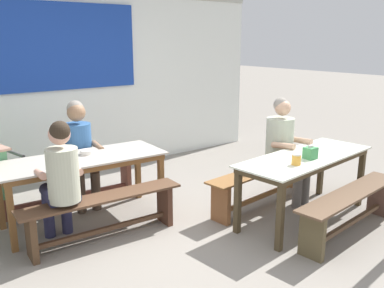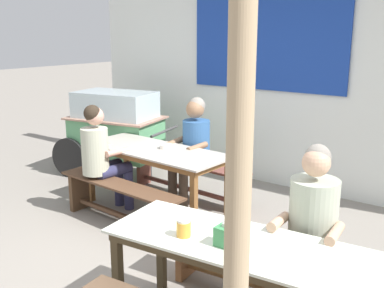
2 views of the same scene
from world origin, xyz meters
The scene contains 14 objects.
ground_plane centered at (0.00, 0.00, 0.00)m, with size 40.00×40.00×0.00m, color gray.
backdrop_wall centered at (-0.01, 2.77, 1.48)m, with size 6.33×0.23×2.81m.
dining_table_far centered at (-0.76, 1.05, 0.66)m, with size 1.82×0.80×0.74m.
dining_table_near centered at (1.23, -0.38, 0.66)m, with size 1.86×0.82×0.74m.
bench_far_back centered at (-0.73, 1.60, 0.31)m, with size 1.78×0.34×0.46m.
bench_far_front centered at (-0.79, 0.50, 0.31)m, with size 1.67×0.37×0.46m.
bench_near_back centered at (1.17, 0.17, 0.30)m, with size 1.80×0.47×0.46m.
bench_near_front centered at (1.28, -0.93, 0.31)m, with size 1.70×0.46×0.46m.
person_right_near_table centered at (1.46, 0.13, 0.73)m, with size 0.48×0.58×1.29m.
person_center_facing centered at (-0.59, 1.53, 0.74)m, with size 0.47×0.54×1.28m.
person_left_back_turned centered at (-1.16, 0.60, 0.72)m, with size 0.43×0.59×1.27m.
tissue_box centered at (1.16, -0.48, 0.80)m, with size 0.13×0.11×0.15m.
condiment_jar centered at (0.87, -0.53, 0.79)m, with size 0.09×0.09×0.12m.
soup_bowl centered at (-0.67, 1.13, 0.76)m, with size 0.14×0.14×0.05m, color silver.
Camera 1 is at (-2.43, -3.10, 1.98)m, focal length 38.80 mm.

